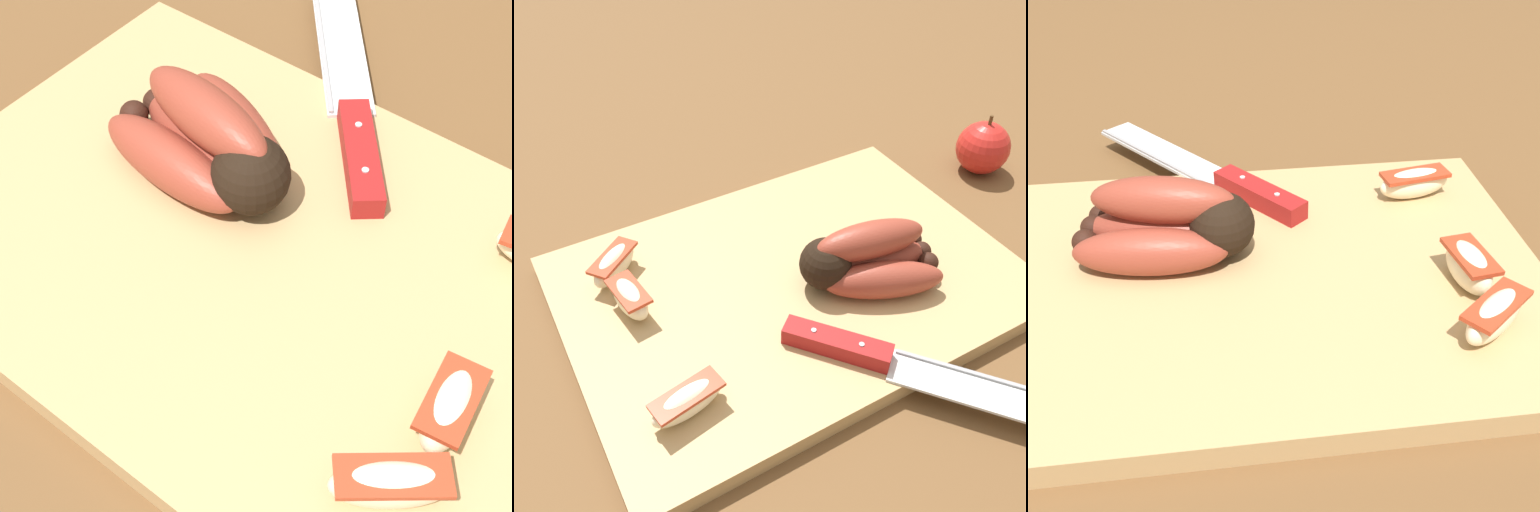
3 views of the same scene
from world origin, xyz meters
The scene contains 6 objects.
ground_plane centered at (0.00, 0.00, 0.00)m, with size 6.00×6.00×0.00m, color brown.
cutting_board centered at (0.00, -0.01, 0.01)m, with size 0.46×0.33×0.02m, color tan.
banana_bunch centered at (0.07, -0.05, 0.05)m, with size 0.15×0.12×0.07m.
chefs_knife centered at (0.02, -0.15, 0.03)m, with size 0.20×0.24×0.02m.
apple_wedge_near centered at (-0.16, 0.03, 0.04)m, with size 0.03×0.06×0.03m.
apple_wedge_middle centered at (-0.16, 0.08, 0.04)m, with size 0.06×0.06×0.03m.
Camera 1 is at (-0.20, 0.25, 0.43)m, focal length 57.03 mm.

